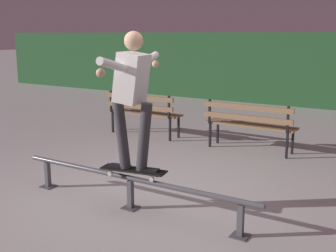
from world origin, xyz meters
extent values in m
plane|color=#ADAAA8|center=(0.00, 0.00, 0.00)|extent=(90.00, 90.00, 0.00)
cube|color=#234C28|center=(0.00, 8.57, 1.03)|extent=(24.00, 1.20, 2.07)
cylinder|color=#47474C|center=(0.00, -0.26, 0.37)|extent=(3.24, 0.06, 0.06)
cube|color=#47474C|center=(-1.38, -0.26, 0.17)|extent=(0.06, 0.06, 0.34)
cube|color=#47474C|center=(-1.38, -0.26, 0.01)|extent=(0.18, 0.18, 0.01)
cube|color=#47474C|center=(0.00, -0.26, 0.17)|extent=(0.06, 0.06, 0.34)
cube|color=#47474C|center=(0.00, -0.26, 0.01)|extent=(0.18, 0.18, 0.01)
cube|color=#47474C|center=(1.38, -0.26, 0.17)|extent=(0.06, 0.06, 0.34)
cube|color=#47474C|center=(1.38, -0.26, 0.01)|extent=(0.18, 0.18, 0.01)
cube|color=black|center=(0.05, -0.26, 0.48)|extent=(0.80, 0.33, 0.02)
cube|color=black|center=(0.05, -0.26, 0.49)|extent=(0.79, 0.32, 0.00)
cube|color=#9E9EA3|center=(0.31, -0.21, 0.46)|extent=(0.08, 0.18, 0.02)
cube|color=#9E9EA3|center=(-0.21, -0.31, 0.46)|extent=(0.08, 0.18, 0.02)
cylinder|color=beige|center=(0.32, -0.29, 0.43)|extent=(0.06, 0.04, 0.05)
cylinder|color=beige|center=(0.30, -0.14, 0.43)|extent=(0.06, 0.04, 0.05)
cylinder|color=beige|center=(-0.20, -0.38, 0.43)|extent=(0.06, 0.04, 0.05)
cylinder|color=beige|center=(-0.23, -0.23, 0.43)|extent=(0.06, 0.04, 0.05)
cube|color=black|center=(0.23, -0.23, 0.51)|extent=(0.27, 0.14, 0.03)
cube|color=black|center=(-0.13, -0.29, 0.51)|extent=(0.27, 0.14, 0.03)
cylinder|color=#333338|center=(0.19, -0.24, 0.88)|extent=(0.22, 0.16, 0.79)
cylinder|color=#333338|center=(-0.09, -0.28, 0.88)|extent=(0.22, 0.16, 0.79)
cube|color=silver|center=(0.05, -0.26, 1.54)|extent=(0.39, 0.41, 0.57)
cylinder|color=silver|center=(0.12, -0.63, 1.70)|extent=(0.19, 0.61, 0.21)
cylinder|color=silver|center=(-0.02, 0.11, 1.70)|extent=(0.19, 0.61, 0.21)
sphere|color=tan|center=(0.16, -0.91, 1.65)|extent=(0.09, 0.09, 0.09)
sphere|color=tan|center=(-0.06, 0.39, 1.65)|extent=(0.09, 0.09, 0.09)
sphere|color=tan|center=(0.08, -0.26, 1.94)|extent=(0.21, 0.21, 0.21)
cube|color=black|center=(-1.29, 3.07, 0.22)|extent=(0.04, 0.04, 0.44)
cube|color=black|center=(-1.29, 2.75, 0.22)|extent=(0.04, 0.04, 0.44)
cube|color=black|center=(-1.29, 2.71, 0.66)|extent=(0.04, 0.04, 0.44)
cube|color=black|center=(-2.70, 3.09, 0.22)|extent=(0.04, 0.04, 0.44)
cube|color=black|center=(-2.70, 2.77, 0.22)|extent=(0.04, 0.04, 0.44)
cube|color=black|center=(-2.70, 2.73, 0.66)|extent=(0.04, 0.04, 0.44)
cube|color=brown|center=(-2.00, 3.06, 0.46)|extent=(1.60, 0.10, 0.04)
cube|color=brown|center=(-2.00, 2.92, 0.46)|extent=(1.60, 0.10, 0.04)
cube|color=brown|center=(-2.00, 2.78, 0.46)|extent=(1.60, 0.10, 0.04)
cube|color=brown|center=(-2.00, 2.71, 0.62)|extent=(1.60, 0.05, 0.09)
cube|color=brown|center=(-2.00, 2.71, 0.80)|extent=(1.60, 0.05, 0.09)
cube|color=black|center=(0.96, 3.07, 0.22)|extent=(0.04, 0.04, 0.44)
cube|color=black|center=(0.96, 2.75, 0.22)|extent=(0.04, 0.04, 0.44)
cube|color=black|center=(0.96, 2.71, 0.66)|extent=(0.04, 0.04, 0.44)
cube|color=black|center=(-0.45, 3.09, 0.22)|extent=(0.04, 0.04, 0.44)
cube|color=black|center=(-0.45, 2.77, 0.22)|extent=(0.04, 0.04, 0.44)
cube|color=black|center=(-0.45, 2.73, 0.66)|extent=(0.04, 0.04, 0.44)
cube|color=brown|center=(0.26, 3.06, 0.46)|extent=(1.60, 0.10, 0.04)
cube|color=brown|center=(0.26, 2.92, 0.46)|extent=(1.60, 0.10, 0.04)
cube|color=brown|center=(0.26, 2.78, 0.46)|extent=(1.60, 0.10, 0.04)
cube|color=brown|center=(0.26, 2.71, 0.62)|extent=(1.60, 0.05, 0.09)
cube|color=brown|center=(0.26, 2.71, 0.80)|extent=(1.60, 0.05, 0.09)
camera|label=1|loc=(2.85, -4.05, 2.01)|focal=45.66mm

